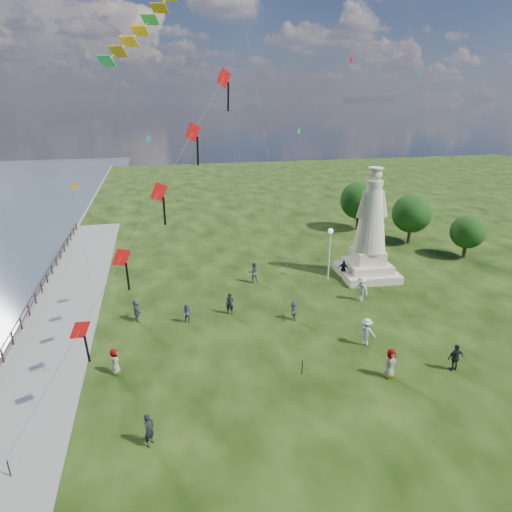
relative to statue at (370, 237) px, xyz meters
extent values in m
cube|color=slate|center=(-27.28, -5.42, -3.80)|extent=(0.30, 160.00, 0.60)
cube|color=slate|center=(-24.78, -7.42, -3.55)|extent=(5.00, 60.00, 0.10)
cylinder|color=black|center=(-27.08, -7.42, -3.10)|extent=(0.11, 0.11, 1.00)
cylinder|color=black|center=(-27.08, -5.42, -3.10)|extent=(0.11, 0.11, 1.00)
cylinder|color=black|center=(-27.08, -3.42, -3.10)|extent=(0.11, 0.11, 1.00)
cylinder|color=black|center=(-27.08, -1.42, -3.10)|extent=(0.11, 0.11, 1.00)
cylinder|color=black|center=(-27.08, 0.58, -3.10)|extent=(0.11, 0.11, 1.00)
cylinder|color=black|center=(-27.08, 2.58, -3.10)|extent=(0.11, 0.11, 1.00)
cylinder|color=black|center=(-27.08, 4.58, -3.10)|extent=(0.11, 0.11, 1.00)
cylinder|color=black|center=(-27.08, 6.58, -3.10)|extent=(0.11, 0.11, 1.00)
cylinder|color=black|center=(-27.08, 8.58, -3.10)|extent=(0.11, 0.11, 1.00)
cylinder|color=black|center=(-27.08, 10.58, -3.10)|extent=(0.11, 0.11, 1.00)
cylinder|color=black|center=(-27.08, 12.58, -3.10)|extent=(0.11, 0.11, 1.00)
cylinder|color=black|center=(-27.08, 14.58, -3.10)|extent=(0.11, 0.11, 1.00)
cylinder|color=black|center=(-27.08, 16.58, -3.10)|extent=(0.11, 0.11, 1.00)
cylinder|color=black|center=(-27.08, 18.58, -3.10)|extent=(0.11, 0.11, 1.00)
cylinder|color=black|center=(-27.08, 20.58, -3.10)|extent=(0.11, 0.11, 1.00)
cube|color=black|center=(-27.08, -5.42, -2.62)|extent=(0.06, 52.00, 0.06)
cube|color=black|center=(-27.08, -5.42, -3.05)|extent=(0.06, 52.00, 0.06)
cube|color=beige|center=(0.00, 0.00, -3.27)|extent=(5.03, 5.03, 0.67)
cube|color=beige|center=(0.00, 0.00, -2.60)|extent=(3.83, 3.83, 0.67)
cube|color=beige|center=(0.00, 0.00, -1.71)|extent=(2.63, 2.63, 1.11)
cylinder|color=beige|center=(0.00, 0.00, 4.65)|extent=(1.44, 1.44, 0.45)
sphere|color=beige|center=(0.00, 0.00, 5.34)|extent=(1.03, 1.03, 1.03)
cylinder|color=beige|center=(0.00, 0.00, 5.88)|extent=(1.23, 1.23, 0.11)
cylinder|color=silver|center=(-3.69, -0.14, -1.44)|extent=(0.13, 0.13, 4.32)
sphere|color=white|center=(-3.69, -0.14, 0.85)|extent=(0.43, 0.43, 0.43)
cylinder|color=#382314|center=(8.73, 7.41, -2.57)|extent=(0.36, 0.36, 2.06)
sphere|color=black|center=(8.73, 7.41, -0.25)|extent=(4.12, 4.12, 4.12)
cylinder|color=#382314|center=(11.60, 2.15, -2.79)|extent=(0.36, 0.36, 1.63)
sphere|color=black|center=(11.60, 2.15, -0.96)|extent=(3.25, 3.25, 3.25)
cylinder|color=#382314|center=(5.62, 13.44, -2.49)|extent=(0.36, 0.36, 2.23)
sphere|color=black|center=(5.62, 13.44, 0.02)|extent=(4.46, 4.46, 4.46)
imported|color=black|center=(-18.67, -15.86, -2.78)|extent=(0.66, 0.71, 1.64)
imported|color=#595960|center=(-16.11, -4.95, -2.87)|extent=(0.83, 0.73, 1.45)
imported|color=silver|center=(-5.33, -10.38, -2.69)|extent=(1.30, 1.20, 1.83)
imported|color=black|center=(-1.64, -14.05, -2.76)|extent=(0.98, 0.51, 1.67)
imported|color=#595960|center=(-5.61, -13.77, -2.72)|extent=(0.94, 0.69, 1.75)
imported|color=#595960|center=(-19.51, -3.75, -2.77)|extent=(0.96, 1.65, 1.66)
imported|color=black|center=(-12.98, -4.29, -2.78)|extent=(0.69, 0.55, 1.63)
imported|color=#595960|center=(-10.02, 0.95, -2.68)|extent=(0.94, 0.63, 1.83)
imported|color=silver|center=(-2.75, -4.39, -2.63)|extent=(1.18, 1.41, 1.94)
imported|color=black|center=(-2.22, 0.04, -2.78)|extent=(1.07, 0.94, 1.64)
imported|color=#595960|center=(-20.56, -9.91, -2.82)|extent=(0.57, 0.82, 1.57)
imported|color=#595960|center=(-8.74, -6.18, -2.88)|extent=(0.92, 1.45, 1.45)
cylinder|color=black|center=(-24.28, -16.42, -3.15)|extent=(0.06, 0.06, 0.90)
cube|color=red|center=(-21.27, -13.90, 1.53)|extent=(0.87, 0.64, 1.03)
cube|color=black|center=(-21.09, -14.00, 0.58)|extent=(0.10, 0.28, 1.48)
cube|color=red|center=(-19.33, -12.28, 4.19)|extent=(0.87, 0.64, 1.03)
cube|color=black|center=(-19.15, -12.38, 3.24)|extent=(0.10, 0.28, 1.48)
cube|color=red|center=(-17.40, -10.66, 6.84)|extent=(0.87, 0.64, 1.03)
cube|color=black|center=(-17.22, -10.76, 5.89)|extent=(0.10, 0.28, 1.48)
cube|color=red|center=(-15.46, -9.04, 9.50)|extent=(0.87, 0.64, 1.03)
cube|color=black|center=(-15.28, -9.14, 8.55)|extent=(0.10, 0.28, 1.48)
cube|color=red|center=(-13.53, -7.42, 12.16)|extent=(0.87, 0.64, 1.03)
cube|color=black|center=(-13.35, -7.52, 11.21)|extent=(0.10, 0.28, 1.48)
cylinder|color=black|center=(-10.28, -12.42, -3.15)|extent=(0.06, 0.06, 0.90)
cube|color=orange|center=(-16.90, -14.02, 14.15)|extent=(0.67, 0.69, 0.26)
cube|color=#22BC5A|center=(-17.27, -14.47, 13.70)|extent=(0.66, 0.69, 0.27)
cube|color=yellow|center=(-17.64, -14.92, 13.27)|extent=(0.65, 0.68, 0.28)
cube|color=yellow|center=(-18.01, -15.37, 12.89)|extent=(0.63, 0.68, 0.29)
cube|color=orange|center=(-18.38, -15.81, 12.53)|extent=(0.61, 0.67, 0.30)
cube|color=#22BC5A|center=(-18.75, -16.25, 12.21)|extent=(0.60, 0.66, 0.31)
cube|color=teal|center=(-17.84, 5.59, 8.05)|extent=(0.51, 0.39, 0.57)
cylinder|color=#595959|center=(-17.34, 3.09, 2.25)|extent=(1.02, 5.02, 11.60)
cube|color=red|center=(1.59, 9.65, 14.65)|extent=(0.51, 0.39, 0.57)
cylinder|color=#595959|center=(2.09, 7.15, 5.55)|extent=(1.02, 5.02, 18.21)
cube|color=#22BC5A|center=(-2.34, 12.91, 7.96)|extent=(0.51, 0.39, 0.57)
cylinder|color=#595959|center=(-1.84, 10.41, 2.21)|extent=(1.02, 5.02, 11.52)
cube|color=orange|center=(-23.83, 4.45, 4.62)|extent=(0.51, 0.39, 0.57)
cylinder|color=#595959|center=(-23.33, 1.95, 0.53)|extent=(1.02, 5.01, 8.18)
cylinder|color=#595959|center=(-9.75, 10.07, 13.03)|extent=(1.02, 5.02, 33.17)
cube|color=teal|center=(6.17, 5.20, 13.31)|extent=(0.51, 0.39, 0.57)
cylinder|color=#595959|center=(6.67, 2.70, 4.88)|extent=(1.02, 5.02, 16.87)
camera|label=1|loc=(-17.53, -31.78, 11.03)|focal=30.00mm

